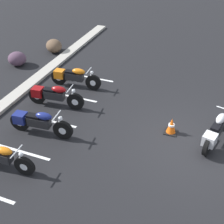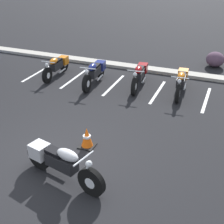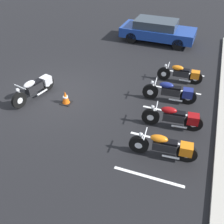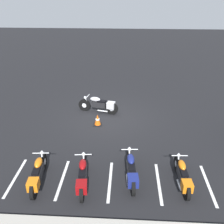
% 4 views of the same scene
% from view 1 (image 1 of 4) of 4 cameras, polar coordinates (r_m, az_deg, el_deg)
% --- Properties ---
extents(ground, '(60.00, 60.00, 0.00)m').
position_cam_1_polar(ground, '(9.92, 14.76, -6.32)').
color(ground, black).
extents(motorcycle_silver_featured, '(2.17, 0.82, 0.87)m').
position_cam_1_polar(motorcycle_silver_featured, '(10.04, 18.53, -3.20)').
color(motorcycle_silver_featured, black).
rests_on(motorcycle_silver_featured, ground).
extents(parked_bike_1, '(0.61, 2.16, 0.85)m').
position_cam_1_polar(parked_bike_1, '(10.16, -13.47, -1.79)').
color(parked_bike_1, black).
rests_on(parked_bike_1, ground).
extents(parked_bike_2, '(0.63, 2.14, 0.84)m').
position_cam_1_polar(parked_bike_2, '(11.46, -10.75, 3.05)').
color(parked_bike_2, black).
rests_on(parked_bike_2, ground).
extents(parked_bike_3, '(0.59, 2.11, 0.83)m').
position_cam_1_polar(parked_bike_3, '(12.60, -7.12, 6.42)').
color(parked_bike_3, black).
rests_on(parked_bike_3, ground).
extents(concrete_curb, '(18.00, 0.50, 0.12)m').
position_cam_1_polar(concrete_curb, '(12.22, -18.60, 1.73)').
color(concrete_curb, '#A8A399').
rests_on(concrete_curb, ground).
extents(landscape_rock_0, '(1.21, 1.20, 0.63)m').
position_cam_1_polar(landscape_rock_0, '(16.00, -10.58, 11.80)').
color(landscape_rock_0, brown).
rests_on(landscape_rock_0, ground).
extents(landscape_rock_1, '(1.01, 1.03, 0.63)m').
position_cam_1_polar(landscape_rock_1, '(14.98, -16.95, 9.30)').
color(landscape_rock_1, '#4E384A').
rests_on(landscape_rock_1, ground).
extents(traffic_cone, '(0.40, 0.40, 0.55)m').
position_cam_1_polar(traffic_cone, '(10.21, 10.81, -2.56)').
color(traffic_cone, black).
rests_on(traffic_cone, ground).
extents(stall_line_1, '(0.10, 2.10, 0.00)m').
position_cam_1_polar(stall_line_1, '(9.88, -16.54, -6.87)').
color(stall_line_1, white).
rests_on(stall_line_1, ground).
extents(stall_line_2, '(0.10, 2.10, 0.00)m').
position_cam_1_polar(stall_line_2, '(10.93, -11.47, -1.53)').
color(stall_line_2, white).
rests_on(stall_line_2, ground).
extents(stall_line_3, '(0.10, 2.10, 0.00)m').
position_cam_1_polar(stall_line_3, '(12.13, -7.37, 2.82)').
color(stall_line_3, white).
rests_on(stall_line_3, ground).
extents(stall_line_4, '(0.10, 2.10, 0.00)m').
position_cam_1_polar(stall_line_4, '(13.44, -4.02, 6.35)').
color(stall_line_4, white).
rests_on(stall_line_4, ground).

